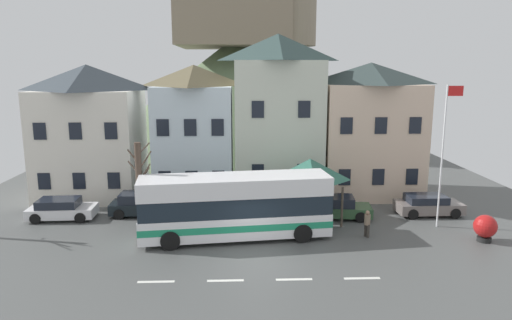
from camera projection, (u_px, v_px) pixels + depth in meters
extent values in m
cube|color=#4E5050|center=(258.00, 260.00, 22.41)|extent=(40.00, 60.00, 0.06)
cube|color=silver|center=(156.00, 282.00, 20.04)|extent=(1.60, 0.20, 0.01)
cube|color=silver|center=(225.00, 281.00, 20.15)|extent=(1.60, 0.20, 0.01)
cube|color=silver|center=(294.00, 279.00, 20.26)|extent=(1.60, 0.20, 0.01)
cube|color=silver|center=(362.00, 278.00, 20.37)|extent=(1.60, 0.20, 0.01)
cube|color=silver|center=(91.00, 144.00, 32.96)|extent=(6.78, 5.89, 7.59)
pyramid|color=#323A41|center=(87.00, 77.00, 32.06)|extent=(6.78, 5.89, 1.75)
cube|color=black|center=(44.00, 181.00, 30.34)|extent=(0.80, 0.06, 1.10)
cube|color=black|center=(79.00, 181.00, 30.43)|extent=(0.80, 0.06, 1.10)
cube|color=black|center=(114.00, 181.00, 30.51)|extent=(0.80, 0.06, 1.10)
cube|color=black|center=(40.00, 131.00, 29.71)|extent=(0.80, 0.06, 1.10)
cube|color=black|center=(75.00, 131.00, 29.79)|extent=(0.80, 0.06, 1.10)
cube|color=black|center=(111.00, 131.00, 29.87)|extent=(0.80, 0.06, 1.10)
cube|color=silver|center=(195.00, 141.00, 33.52)|extent=(5.31, 6.54, 7.87)
pyramid|color=brown|center=(194.00, 75.00, 32.62)|extent=(5.31, 6.54, 1.45)
cube|color=black|center=(165.00, 179.00, 30.62)|extent=(0.80, 0.06, 1.10)
cube|color=black|center=(192.00, 179.00, 30.68)|extent=(0.80, 0.06, 1.10)
cube|color=black|center=(218.00, 179.00, 30.75)|extent=(0.80, 0.06, 1.10)
cube|color=black|center=(163.00, 128.00, 29.96)|extent=(0.80, 0.06, 1.10)
cube|color=black|center=(190.00, 128.00, 30.02)|extent=(0.80, 0.06, 1.10)
cube|color=black|center=(218.00, 127.00, 30.09)|extent=(0.80, 0.06, 1.10)
cube|color=beige|center=(277.00, 130.00, 32.95)|extent=(6.02, 5.28, 9.59)
pyramid|color=#2B3E3C|center=(278.00, 47.00, 31.85)|extent=(6.02, 5.28, 1.82)
cube|color=black|center=(258.00, 172.00, 30.77)|extent=(0.80, 0.06, 1.10)
cube|color=black|center=(303.00, 172.00, 30.88)|extent=(0.80, 0.06, 1.10)
cube|color=black|center=(258.00, 109.00, 29.96)|extent=(0.80, 0.06, 1.10)
cube|color=black|center=(304.00, 109.00, 30.07)|extent=(0.80, 0.06, 1.10)
cube|color=beige|center=(368.00, 140.00, 33.58)|extent=(6.86, 5.73, 7.98)
pyramid|color=#2C3938|center=(371.00, 73.00, 32.66)|extent=(6.86, 5.73, 1.50)
cube|color=black|center=(345.00, 177.00, 31.05)|extent=(0.80, 0.06, 1.10)
cube|color=black|center=(378.00, 177.00, 31.14)|extent=(0.80, 0.06, 1.10)
cube|color=black|center=(412.00, 177.00, 31.22)|extent=(0.80, 0.06, 1.10)
cube|color=black|center=(347.00, 126.00, 30.38)|extent=(0.80, 0.06, 1.10)
cube|color=black|center=(381.00, 126.00, 30.47)|extent=(0.80, 0.06, 1.10)
cube|color=black|center=(415.00, 125.00, 30.55)|extent=(0.80, 0.06, 1.10)
cone|color=#586C4C|center=(234.00, 95.00, 52.03)|extent=(32.92, 32.92, 12.36)
cube|color=gray|center=(233.00, 16.00, 50.39)|extent=(11.75, 11.75, 6.54)
cube|color=white|center=(235.00, 223.00, 25.09)|extent=(10.37, 3.67, 1.21)
cube|color=#1E8C60|center=(235.00, 222.00, 25.08)|extent=(10.39, 3.70, 0.36)
cube|color=#19232D|center=(235.00, 203.00, 24.87)|extent=(10.26, 3.62, 1.02)
cube|color=white|center=(235.00, 185.00, 24.68)|extent=(10.37, 3.67, 0.96)
cube|color=#19232D|center=(327.00, 199.00, 25.64)|extent=(0.30, 2.10, 0.98)
cylinder|color=black|center=(292.00, 219.00, 26.84)|extent=(1.03, 0.39, 1.00)
cylinder|color=black|center=(303.00, 233.00, 24.51)|extent=(1.03, 0.39, 1.00)
cylinder|color=black|center=(171.00, 225.00, 25.81)|extent=(1.03, 0.39, 1.00)
cylinder|color=black|center=(170.00, 241.00, 23.47)|extent=(1.03, 0.39, 1.00)
cylinder|color=#473D33|center=(280.00, 193.00, 29.90)|extent=(0.14, 0.14, 2.40)
cylinder|color=#473D33|center=(331.00, 192.00, 30.02)|extent=(0.14, 0.14, 2.40)
cylinder|color=#473D33|center=(285.00, 208.00, 26.66)|extent=(0.14, 0.14, 2.40)
cylinder|color=#473D33|center=(342.00, 207.00, 26.78)|extent=(0.14, 0.14, 2.40)
pyramid|color=#2B6151|center=(310.00, 170.00, 27.98)|extent=(3.60, 3.60, 1.35)
cube|color=slate|center=(429.00, 207.00, 29.18)|extent=(4.04, 1.86, 0.64)
cube|color=#1E232D|center=(426.00, 199.00, 29.07)|extent=(2.43, 1.62, 0.46)
cylinder|color=black|center=(443.00, 205.00, 30.13)|extent=(0.64, 0.21, 0.64)
cylinder|color=black|center=(455.00, 214.00, 28.45)|extent=(0.64, 0.21, 0.64)
cylinder|color=black|center=(403.00, 206.00, 29.99)|extent=(0.64, 0.21, 0.64)
cylinder|color=black|center=(413.00, 214.00, 28.31)|extent=(0.64, 0.21, 0.64)
cube|color=silver|center=(63.00, 211.00, 28.38)|extent=(4.00, 1.99, 0.60)
cube|color=#1E232D|center=(59.00, 203.00, 28.26)|extent=(2.42, 1.72, 0.49)
cylinder|color=black|center=(89.00, 209.00, 29.37)|extent=(0.65, 0.22, 0.64)
cylinder|color=black|center=(80.00, 218.00, 27.63)|extent=(0.65, 0.22, 0.64)
cylinder|color=black|center=(47.00, 210.00, 29.18)|extent=(0.65, 0.22, 0.64)
cylinder|color=black|center=(35.00, 219.00, 27.44)|extent=(0.65, 0.22, 0.64)
cube|color=#315333|center=(335.00, 210.00, 28.67)|extent=(4.50, 2.29, 0.59)
cube|color=#1E232D|center=(332.00, 201.00, 28.58)|extent=(2.76, 1.88, 0.57)
cylinder|color=black|center=(357.00, 209.00, 29.44)|extent=(0.66, 0.27, 0.64)
cylinder|color=black|center=(361.00, 217.00, 27.75)|extent=(0.66, 0.27, 0.64)
cylinder|color=black|center=(312.00, 208.00, 29.65)|extent=(0.66, 0.27, 0.64)
cylinder|color=black|center=(313.00, 216.00, 27.96)|extent=(0.66, 0.27, 0.64)
cube|color=black|center=(143.00, 207.00, 29.16)|extent=(3.94, 1.82, 0.66)
cube|color=#1E232D|center=(140.00, 197.00, 29.03)|extent=(2.36, 1.60, 0.58)
cylinder|color=black|center=(166.00, 206.00, 30.10)|extent=(0.64, 0.20, 0.64)
cylinder|color=black|center=(162.00, 214.00, 28.40)|extent=(0.64, 0.20, 0.64)
cylinder|color=black|center=(126.00, 206.00, 29.99)|extent=(0.64, 0.20, 0.64)
cylinder|color=black|center=(119.00, 214.00, 28.30)|extent=(0.64, 0.20, 0.64)
cylinder|color=#2D2D38|center=(330.00, 217.00, 27.58)|extent=(0.14, 0.14, 0.75)
cylinder|color=#2D2D38|center=(329.00, 218.00, 27.40)|extent=(0.14, 0.14, 0.75)
cylinder|color=#512323|center=(330.00, 208.00, 27.37)|extent=(0.29, 0.29, 0.59)
sphere|color=tan|center=(330.00, 201.00, 27.29)|extent=(0.21, 0.21, 0.21)
cylinder|color=#38332D|center=(366.00, 230.00, 25.43)|extent=(0.16, 0.16, 0.75)
cylinder|color=#38332D|center=(368.00, 231.00, 25.24)|extent=(0.16, 0.16, 0.75)
cylinder|color=#7F6B56|center=(367.00, 220.00, 25.22)|extent=(0.33, 0.33, 0.58)
sphere|color=#9E7A60|center=(368.00, 212.00, 25.14)|extent=(0.22, 0.22, 0.22)
cube|color=brown|center=(298.00, 201.00, 30.64)|extent=(1.40, 0.45, 0.08)
cube|color=brown|center=(297.00, 197.00, 30.81)|extent=(1.40, 0.06, 0.40)
cube|color=#2D2D33|center=(288.00, 205.00, 30.66)|extent=(0.08, 0.36, 0.45)
cube|color=#2D2D33|center=(307.00, 204.00, 30.70)|extent=(0.08, 0.36, 0.45)
cylinder|color=silver|center=(442.00, 158.00, 26.27)|extent=(0.10, 0.10, 8.20)
cube|color=red|center=(455.00, 91.00, 25.56)|extent=(0.90, 0.03, 0.56)
cylinder|color=black|center=(484.00, 239.00, 24.70)|extent=(0.72, 0.72, 0.25)
sphere|color=#B21919|center=(485.00, 226.00, 24.56)|extent=(1.21, 1.21, 1.21)
cylinder|color=#47382D|center=(140.00, 189.00, 25.27)|extent=(0.35, 0.35, 5.18)
cylinder|color=#47382D|center=(133.00, 156.00, 25.05)|extent=(0.70, 0.41, 0.72)
cylinder|color=#47382D|center=(145.00, 173.00, 25.00)|extent=(0.75, 0.28, 1.06)
cylinder|color=#47382D|center=(144.00, 175.00, 25.14)|extent=(0.63, 0.11, 0.88)
cylinder|color=#47382D|center=(133.00, 168.00, 25.22)|extent=(0.72, 0.48, 0.71)
cylinder|color=#47382D|center=(145.00, 161.00, 25.41)|extent=(0.63, 0.95, 0.95)
cylinder|color=#47382D|center=(144.00, 149.00, 25.09)|extent=(0.64, 0.57, 0.64)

